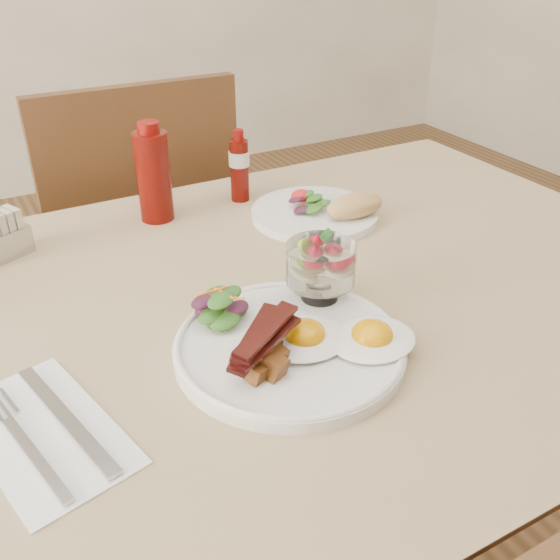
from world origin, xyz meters
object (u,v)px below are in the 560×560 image
at_px(hot_sauce_bottle, 239,167).
at_px(sugar_caddy, 1,238).
at_px(main_plate, 289,347).
at_px(second_plate, 324,210).
at_px(fruit_cup, 320,264).
at_px(chair_far, 138,248).
at_px(table, 268,348).
at_px(ketchup_bottle, 153,175).

xyz_separation_m(hot_sauce_bottle, sugar_caddy, (-0.42, -0.03, -0.03)).
xyz_separation_m(main_plate, second_plate, (0.24, 0.31, 0.01)).
xyz_separation_m(fruit_cup, second_plate, (0.16, 0.24, -0.05)).
distance_m(main_plate, hot_sauce_bottle, 0.48).
height_order(chair_far, hot_sauce_bottle, chair_far).
bearing_deg(table, sugar_caddy, 135.08).
bearing_deg(ketchup_bottle, sugar_caddy, -175.29).
relative_size(chair_far, fruit_cup, 10.00).
relative_size(chair_far, ketchup_bottle, 5.45).
relative_size(fruit_cup, sugar_caddy, 1.02).
bearing_deg(ketchup_bottle, hot_sauce_bottle, 1.90).
xyz_separation_m(main_plate, sugar_caddy, (-0.27, 0.43, 0.02)).
relative_size(main_plate, second_plate, 1.26).
relative_size(table, sugar_caddy, 14.53).
xyz_separation_m(table, ketchup_bottle, (-0.05, 0.32, 0.17)).
relative_size(fruit_cup, hot_sauce_bottle, 0.70).
relative_size(main_plate, sugar_caddy, 3.06).
distance_m(table, fruit_cup, 0.17).
xyz_separation_m(fruit_cup, ketchup_bottle, (-0.09, 0.38, 0.01)).
relative_size(fruit_cup, second_plate, 0.42).
bearing_deg(table, main_plate, -105.85).
distance_m(table, sugar_caddy, 0.44).
height_order(table, sugar_caddy, sugar_caddy).
bearing_deg(ketchup_bottle, main_plate, -88.72).
xyz_separation_m(table, fruit_cup, (0.05, -0.06, 0.16)).
xyz_separation_m(chair_far, hot_sauce_bottle, (0.12, -0.34, 0.29)).
distance_m(main_plate, fruit_cup, 0.12).
height_order(chair_far, main_plate, chair_far).
xyz_separation_m(table, sugar_caddy, (-0.30, 0.30, 0.12)).
height_order(main_plate, ketchup_bottle, ketchup_bottle).
distance_m(main_plate, ketchup_bottle, 0.45).
xyz_separation_m(second_plate, sugar_caddy, (-0.51, 0.12, 0.02)).
distance_m(chair_far, sugar_caddy, 0.54).
height_order(table, ketchup_bottle, ketchup_bottle).
bearing_deg(ketchup_bottle, chair_far, 82.35).
distance_m(table, ketchup_bottle, 0.37).
bearing_deg(table, chair_far, 90.00).
distance_m(ketchup_bottle, hot_sauce_bottle, 0.16).
bearing_deg(second_plate, main_plate, -128.39).
bearing_deg(chair_far, fruit_cup, -86.11).
distance_m(second_plate, hot_sauce_bottle, 0.18).
height_order(fruit_cup, sugar_caddy, fruit_cup).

